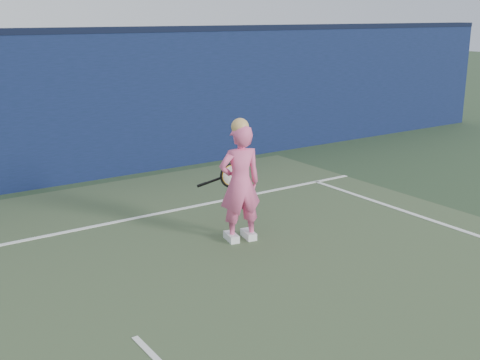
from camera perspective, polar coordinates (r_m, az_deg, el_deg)
player at (r=7.56m, az=0.00°, el=-0.27°), size 0.61×0.47×1.59m
racket at (r=7.94m, az=-1.08°, el=0.38°), size 0.60×0.23×0.33m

